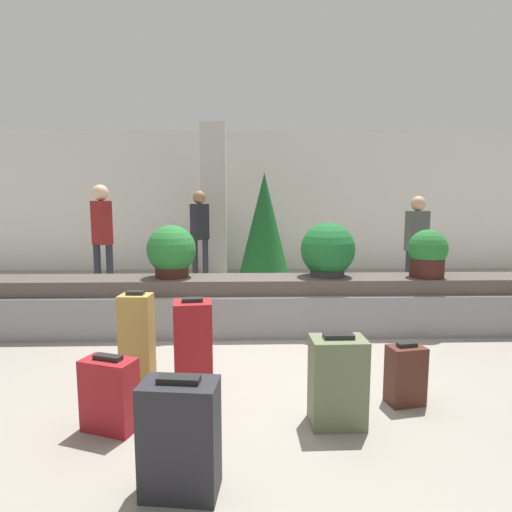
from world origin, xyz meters
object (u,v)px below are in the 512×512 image
at_px(traveler_2, 417,239).
at_px(decorated_tree, 264,225).
at_px(suitcase_5, 137,338).
at_px(suitcase_6, 337,381).
at_px(traveler_0, 102,230).
at_px(traveler_1, 200,228).
at_px(suitcase_3, 406,375).
at_px(suitcase_0, 193,345).
at_px(potted_plant_2, 328,251).
at_px(pillar, 214,201).
at_px(suitcase_4, 180,437).
at_px(suitcase_1, 110,394).
at_px(potted_plant_0, 172,252).
at_px(potted_plant_1, 428,254).

relative_size(traveler_2, decorated_tree, 0.78).
relative_size(suitcase_5, traveler_2, 0.47).
xyz_separation_m(suitcase_6, traveler_0, (-2.90, 3.92, 0.80)).
relative_size(traveler_0, decorated_tree, 0.86).
bearing_deg(traveler_1, traveler_2, 118.00).
xyz_separation_m(suitcase_3, suitcase_6, (-0.58, -0.27, 0.08)).
bearing_deg(traveler_2, suitcase_0, -141.46).
bearing_deg(potted_plant_2, suitcase_3, -83.67).
bearing_deg(potted_plant_2, traveler_1, 121.75).
bearing_deg(traveler_0, pillar, 89.54).
bearing_deg(suitcase_0, suitcase_5, 155.63).
bearing_deg(potted_plant_2, suitcase_4, -115.46).
relative_size(suitcase_4, traveler_1, 0.35).
distance_m(suitcase_1, suitcase_6, 1.51).
distance_m(suitcase_6, decorated_tree, 5.06).
bearing_deg(suitcase_1, potted_plant_0, 108.59).
bearing_deg(suitcase_3, decorated_tree, 89.42).
xyz_separation_m(suitcase_4, suitcase_5, (-0.57, 1.36, 0.07)).
height_order(suitcase_4, decorated_tree, decorated_tree).
bearing_deg(potted_plant_1, traveler_2, 70.62).
bearing_deg(suitcase_1, suitcase_5, 110.77).
height_order(potted_plant_1, traveler_0, traveler_0).
distance_m(potted_plant_1, traveler_2, 1.69).
xyz_separation_m(suitcase_1, suitcase_3, (2.08, 0.29, -0.02)).
height_order(suitcase_5, suitcase_6, suitcase_5).
bearing_deg(traveler_2, suitcase_3, -119.96).
bearing_deg(suitcase_4, pillar, 99.38).
distance_m(suitcase_3, potted_plant_0, 2.86).
height_order(potted_plant_0, traveler_2, traveler_2).
xyz_separation_m(pillar, decorated_tree, (1.02, -1.08, -0.46)).
distance_m(pillar, suitcase_3, 6.23).
relative_size(suitcase_4, potted_plant_1, 1.11).
distance_m(pillar, decorated_tree, 1.56).
height_order(suitcase_6, traveler_1, traveler_1).
bearing_deg(decorated_tree, suitcase_3, -80.13).
bearing_deg(suitcase_0, potted_plant_2, 40.21).
bearing_deg(suitcase_6, traveler_2, 59.34).
bearing_deg(pillar, suitcase_3, -72.39).
xyz_separation_m(suitcase_0, suitcase_3, (1.61, -0.31, -0.14)).
height_order(potted_plant_2, decorated_tree, decorated_tree).
height_order(potted_plant_1, traveler_1, traveler_1).
height_order(suitcase_5, potted_plant_0, potted_plant_0).
bearing_deg(suitcase_1, decorated_tree, 95.36).
height_order(suitcase_4, potted_plant_0, potted_plant_0).
relative_size(potted_plant_1, traveler_2, 0.34).
relative_size(suitcase_4, traveler_2, 0.38).
relative_size(potted_plant_0, traveler_1, 0.35).
height_order(traveler_1, decorated_tree, decorated_tree).
bearing_deg(suitcase_5, suitcase_3, -8.67).
bearing_deg(traveler_2, suitcase_6, -125.65).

